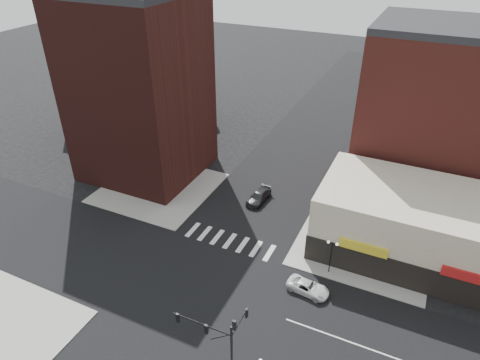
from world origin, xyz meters
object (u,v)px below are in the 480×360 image
at_px(street_lamp_ne, 332,249).
at_px(white_suv, 308,287).
at_px(traffic_signal, 223,337).
at_px(dark_sedan_north, 259,197).

relative_size(street_lamp_ne, white_suv, 0.94).
bearing_deg(white_suv, traffic_signal, 170.83).
xyz_separation_m(traffic_signal, white_suv, (3.56, 12.14, -4.35)).
relative_size(traffic_signal, dark_sedan_north, 1.59).
distance_m(white_suv, dark_sedan_north, 17.22).
bearing_deg(white_suv, street_lamp_ne, -10.89).
height_order(street_lamp_ne, white_suv, street_lamp_ne).
bearing_deg(dark_sedan_north, white_suv, -45.48).
bearing_deg(traffic_signal, dark_sedan_north, 106.48).
relative_size(traffic_signal, street_lamp_ne, 1.87).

